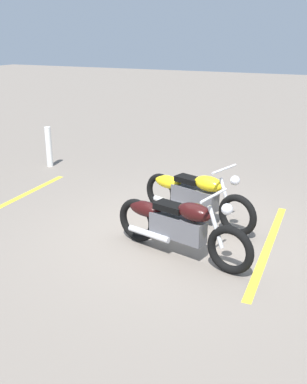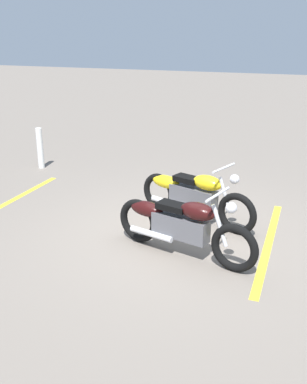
# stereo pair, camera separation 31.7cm
# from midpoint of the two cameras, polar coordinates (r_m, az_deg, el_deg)

# --- Properties ---
(ground_plane) EXTENTS (60.00, 60.00, 0.00)m
(ground_plane) POSITION_cam_midpoint_polar(r_m,az_deg,el_deg) (6.97, 1.72, -5.46)
(ground_plane) COLOR slate
(motorcycle_bright_foreground) EXTENTS (2.16, 0.84, 1.04)m
(motorcycle_bright_foreground) POSITION_cam_midpoint_polar(r_m,az_deg,el_deg) (7.32, 3.83, -0.29)
(motorcycle_bright_foreground) COLOR black
(motorcycle_bright_foreground) RESTS_ON ground
(motorcycle_dark_foreground) EXTENTS (2.20, 0.73, 1.04)m
(motorcycle_dark_foreground) POSITION_cam_midpoint_polar(r_m,az_deg,el_deg) (6.18, 1.94, -4.18)
(motorcycle_dark_foreground) COLOR black
(motorcycle_dark_foreground) RESTS_ON ground
(bollard_post) EXTENTS (0.14, 0.14, 0.94)m
(bollard_post) POSITION_cam_midpoint_polar(r_m,az_deg,el_deg) (10.61, -15.24, 5.46)
(bollard_post) COLOR white
(bollard_post) RESTS_ON ground
(parking_stripe_near) EXTENTS (0.25, 3.20, 0.01)m
(parking_stripe_near) POSITION_cam_midpoint_polar(r_m,az_deg,el_deg) (6.85, 13.31, -6.47)
(parking_stripe_near) COLOR yellow
(parking_stripe_near) RESTS_ON ground
(parking_stripe_mid) EXTENTS (0.25, 3.20, 0.01)m
(parking_stripe_mid) POSITION_cam_midpoint_polar(r_m,az_deg,el_deg) (8.69, -19.31, -1.35)
(parking_stripe_mid) COLOR yellow
(parking_stripe_mid) RESTS_ON ground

